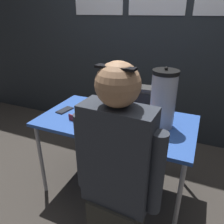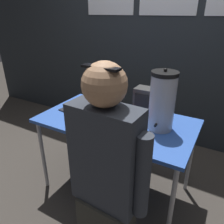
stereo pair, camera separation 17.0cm
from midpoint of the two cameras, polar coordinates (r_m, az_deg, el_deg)
ground_plane at (r=2.20m, az=3.28°, el=-18.96°), size 12.00×12.00×0.00m
back_wall at (r=2.70m, az=15.75°, el=19.27°), size 6.00×0.11×2.58m
folding_table at (r=1.80m, az=3.79°, el=-3.52°), size 1.25×0.70×0.72m
donut_box at (r=1.77m, az=-1.46°, el=-1.34°), size 0.45×0.35×0.05m
coffee_urn at (r=1.62m, az=15.93°, el=2.65°), size 0.19×0.21×0.46m
cell_phone at (r=2.00m, az=-9.12°, el=0.95°), size 0.10×0.17×0.01m
space_heater at (r=1.84m, az=11.71°, el=2.45°), size 0.20×0.14×0.24m
person_seated at (r=1.33m, az=2.20°, el=-16.56°), size 0.54×0.24×1.32m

